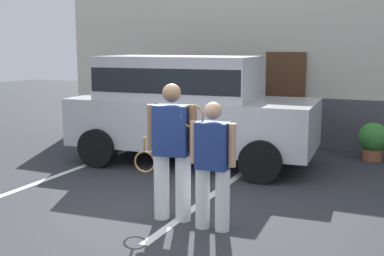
% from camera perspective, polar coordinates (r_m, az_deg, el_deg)
% --- Properties ---
extents(ground_plane, '(40.00, 40.00, 0.00)m').
position_cam_1_polar(ground_plane, '(6.55, -4.64, -10.69)').
color(ground_plane, '#2D2D33').
extents(parking_stripe_0, '(0.12, 4.40, 0.01)m').
position_cam_1_polar(parking_stripe_0, '(9.15, -14.54, -5.05)').
color(parking_stripe_0, silver).
rests_on(parking_stripe_0, ground_plane).
extents(parking_stripe_1, '(0.12, 4.40, 0.01)m').
position_cam_1_polar(parking_stripe_1, '(7.72, 2.61, -7.47)').
color(parking_stripe_1, silver).
rests_on(parking_stripe_1, ground_plane).
extents(house_frontage, '(10.82, 0.40, 3.59)m').
position_cam_1_polar(house_frontage, '(11.59, 9.37, 6.61)').
color(house_frontage, beige).
rests_on(house_frontage, ground_plane).
extents(parked_suv, '(4.71, 2.40, 2.05)m').
position_cam_1_polar(parked_suv, '(9.51, -0.48, 2.81)').
color(parked_suv, '#B7B7BC').
rests_on(parked_suv, ground_plane).
extents(tennis_player_man, '(0.92, 0.33, 1.78)m').
position_cam_1_polar(tennis_player_man, '(6.38, -2.35, -2.60)').
color(tennis_player_man, white).
rests_on(tennis_player_man, ground_plane).
extents(tennis_player_woman, '(0.74, 0.25, 1.59)m').
position_cam_1_polar(tennis_player_woman, '(6.06, 2.35, -4.11)').
color(tennis_player_woman, white).
rests_on(tennis_player_woman, ground_plane).
extents(potted_plant_by_porch, '(0.57, 0.57, 0.76)m').
position_cam_1_polar(potted_plant_by_porch, '(10.40, 20.08, -1.24)').
color(potted_plant_by_porch, '#9E5638').
rests_on(potted_plant_by_porch, ground_plane).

